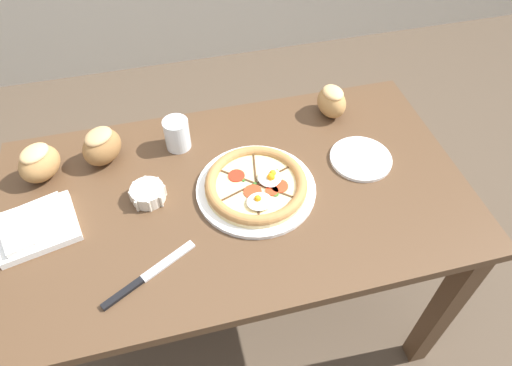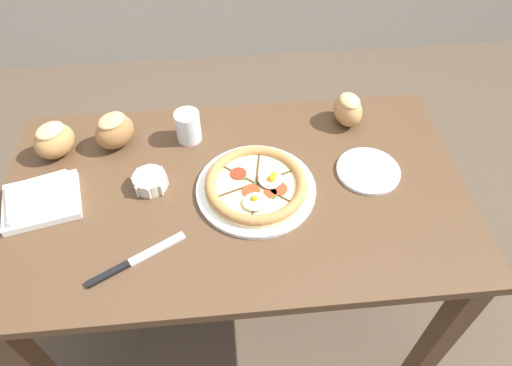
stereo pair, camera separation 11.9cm
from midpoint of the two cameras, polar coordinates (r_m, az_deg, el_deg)
name	(u,v)px [view 2 (the right image)]	position (r m, az deg, el deg)	size (l,w,h in m)	color
ground_plane	(241,311)	(1.83, 0.08, -15.81)	(12.00, 12.00, 0.00)	brown
dining_table	(236,216)	(1.31, 0.11, -4.28)	(1.25, 0.70, 0.73)	#513823
pizza	(256,186)	(1.20, 2.88, -0.50)	(0.32, 0.32, 0.05)	white
ramekin_bowl	(150,181)	(1.23, -10.44, 0.11)	(0.10, 0.10, 0.04)	silver
napkin_folded	(41,201)	(1.27, -22.93, -2.20)	(0.22, 0.20, 0.04)	white
bread_piece_near	(114,130)	(1.34, -14.88, 6.25)	(0.14, 0.14, 0.10)	olive
bread_piece_mid	(348,109)	(1.42, 13.85, 8.81)	(0.10, 0.12, 0.10)	#B27F47
bread_piece_far	(54,140)	(1.37, -21.70, 4.88)	(0.14, 0.14, 0.10)	#B27F47
knife_main	(136,260)	(1.11, -11.80, -9.58)	(0.23, 0.14, 0.01)	silver
water_glass	(188,128)	(1.33, -5.93, 6.74)	(0.07, 0.07, 0.09)	white
side_saucer	(368,171)	(1.31, 16.41, 1.34)	(0.17, 0.17, 0.01)	white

